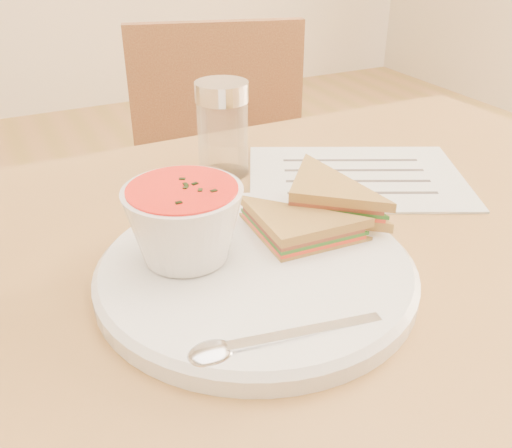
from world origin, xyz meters
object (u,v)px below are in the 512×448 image
chair_far (230,240)px  plate (256,273)px  soup_bowl (185,227)px  condiment_shaker (223,129)px

chair_far → plate: (-0.22, -0.57, 0.33)m
chair_far → soup_bowl: bearing=79.1°
soup_bowl → condiment_shaker: (0.13, 0.21, 0.01)m
plate → soup_bowl: size_ratio=2.74×
plate → soup_bowl: bearing=146.4°
plate → soup_bowl: (-0.06, 0.04, 0.05)m
chair_far → condiment_shaker: bearing=82.2°
plate → condiment_shaker: size_ratio=2.47×
chair_far → plate: chair_far is taller
chair_far → condiment_shaker: 0.52m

